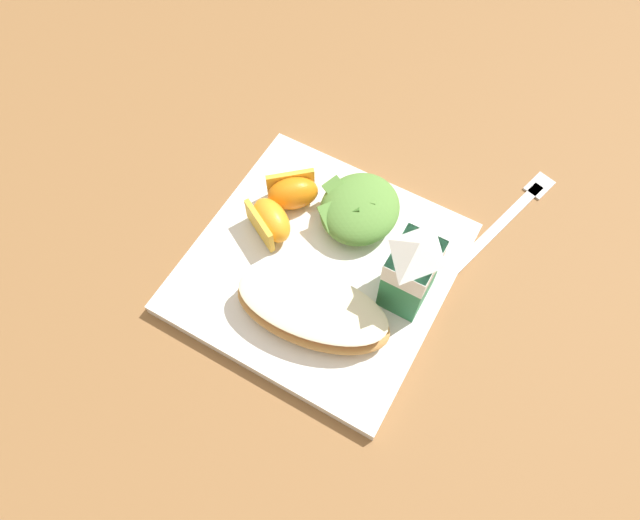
{
  "coord_description": "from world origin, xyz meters",
  "views": [
    {
      "loc": [
        0.26,
        0.15,
        0.59
      ],
      "look_at": [
        0.0,
        0.0,
        0.03
      ],
      "focal_mm": 32.24,
      "sensor_mm": 36.0,
      "label": 1
    }
  ],
  "objects_px": {
    "orange_wedge_middle": "(270,221)",
    "green_salad_pile": "(360,208)",
    "cheesy_pizza_bread": "(312,310)",
    "milk_carton": "(412,268)",
    "white_plate": "(320,267)",
    "orange_wedge_front": "(293,192)",
    "metal_fork": "(511,213)"
  },
  "relations": [
    {
      "from": "orange_wedge_middle",
      "to": "green_salad_pile",
      "type": "bearing_deg",
      "value": 128.89
    },
    {
      "from": "cheesy_pizza_bread",
      "to": "milk_carton",
      "type": "bearing_deg",
      "value": 135.15
    },
    {
      "from": "orange_wedge_middle",
      "to": "white_plate",
      "type": "bearing_deg",
      "value": 81.17
    },
    {
      "from": "orange_wedge_front",
      "to": "cheesy_pizza_bread",
      "type": "bearing_deg",
      "value": 38.8
    },
    {
      "from": "cheesy_pizza_bread",
      "to": "metal_fork",
      "type": "distance_m",
      "value": 0.28
    },
    {
      "from": "white_plate",
      "to": "cheesy_pizza_bread",
      "type": "xyz_separation_m",
      "value": [
        0.06,
        0.02,
        0.03
      ]
    },
    {
      "from": "white_plate",
      "to": "milk_carton",
      "type": "bearing_deg",
      "value": 98.61
    },
    {
      "from": "green_salad_pile",
      "to": "milk_carton",
      "type": "distance_m",
      "value": 0.12
    },
    {
      "from": "milk_carton",
      "to": "orange_wedge_middle",
      "type": "relative_size",
      "value": 1.57
    },
    {
      "from": "white_plate",
      "to": "orange_wedge_middle",
      "type": "relative_size",
      "value": 4.0
    },
    {
      "from": "white_plate",
      "to": "milk_carton",
      "type": "xyz_separation_m",
      "value": [
        -0.01,
        0.1,
        0.07
      ]
    },
    {
      "from": "orange_wedge_front",
      "to": "orange_wedge_middle",
      "type": "xyz_separation_m",
      "value": [
        0.05,
        -0.0,
        0.0
      ]
    },
    {
      "from": "green_salad_pile",
      "to": "orange_wedge_front",
      "type": "distance_m",
      "value": 0.08
    },
    {
      "from": "white_plate",
      "to": "orange_wedge_front",
      "type": "bearing_deg",
      "value": -129.73
    },
    {
      "from": "milk_carton",
      "to": "green_salad_pile",
      "type": "bearing_deg",
      "value": -124.33
    },
    {
      "from": "white_plate",
      "to": "milk_carton",
      "type": "height_order",
      "value": "milk_carton"
    },
    {
      "from": "milk_carton",
      "to": "orange_wedge_front",
      "type": "distance_m",
      "value": 0.18
    },
    {
      "from": "orange_wedge_front",
      "to": "milk_carton",
      "type": "bearing_deg",
      "value": 75.68
    },
    {
      "from": "orange_wedge_middle",
      "to": "metal_fork",
      "type": "xyz_separation_m",
      "value": [
        -0.17,
        0.24,
        -0.03
      ]
    },
    {
      "from": "cheesy_pizza_bread",
      "to": "orange_wedge_front",
      "type": "distance_m",
      "value": 0.15
    },
    {
      "from": "cheesy_pizza_bread",
      "to": "metal_fork",
      "type": "relative_size",
      "value": 0.97
    },
    {
      "from": "green_salad_pile",
      "to": "orange_wedge_front",
      "type": "height_order",
      "value": "same"
    },
    {
      "from": "green_salad_pile",
      "to": "orange_wedge_middle",
      "type": "bearing_deg",
      "value": -51.11
    },
    {
      "from": "cheesy_pizza_bread",
      "to": "orange_wedge_middle",
      "type": "distance_m",
      "value": 0.12
    },
    {
      "from": "cheesy_pizza_bread",
      "to": "orange_wedge_middle",
      "type": "relative_size",
      "value": 2.58
    },
    {
      "from": "cheesy_pizza_bread",
      "to": "orange_wedge_middle",
      "type": "bearing_deg",
      "value": -126.23
    },
    {
      "from": "metal_fork",
      "to": "orange_wedge_front",
      "type": "bearing_deg",
      "value": -62.19
    },
    {
      "from": "white_plate",
      "to": "orange_wedge_front",
      "type": "distance_m",
      "value": 0.09
    },
    {
      "from": "cheesy_pizza_bread",
      "to": "metal_fork",
      "type": "xyz_separation_m",
      "value": [
        -0.24,
        0.14,
        -0.03
      ]
    },
    {
      "from": "green_salad_pile",
      "to": "white_plate",
      "type": "bearing_deg",
      "value": -6.71
    },
    {
      "from": "white_plate",
      "to": "metal_fork",
      "type": "distance_m",
      "value": 0.24
    },
    {
      "from": "orange_wedge_front",
      "to": "metal_fork",
      "type": "xyz_separation_m",
      "value": [
        -0.12,
        0.23,
        -0.03
      ]
    }
  ]
}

